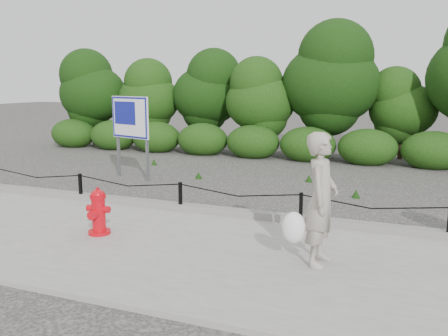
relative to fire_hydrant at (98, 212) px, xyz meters
name	(u,v)px	position (x,y,z in m)	size (l,w,h in m)	color
ground	(181,214)	(0.64, 1.88, -0.47)	(90.00, 90.00, 0.00)	#2D2B28
sidewalk	(127,243)	(0.64, -0.12, -0.43)	(14.00, 4.00, 0.08)	gray
curb	(182,207)	(0.64, 1.93, -0.32)	(14.00, 0.22, 0.14)	slate
chain_barrier	(180,193)	(0.64, 1.88, -0.02)	(10.06, 0.06, 0.60)	black
treeline	(329,85)	(2.11, 10.77, 2.13)	(20.41, 3.70, 5.13)	black
fire_hydrant	(98,212)	(0.00, 0.00, 0.00)	(0.44, 0.45, 0.82)	red
pedestrian	(319,201)	(3.80, 0.02, 0.54)	(0.76, 0.72, 1.93)	#A1988A
advertising_sign	(130,121)	(-2.32, 4.70, 1.15)	(1.40, 0.50, 2.31)	slate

